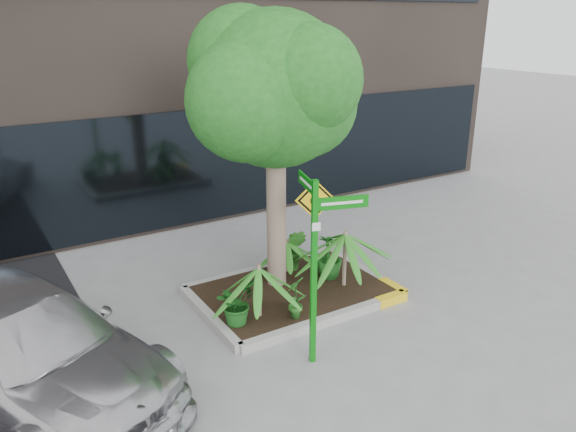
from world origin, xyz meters
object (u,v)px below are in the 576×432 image
parked_car (25,347)px  street_sign_post (317,252)px  tree (275,90)px  cattle_sign (314,221)px

parked_car → street_sign_post: street_sign_post is taller
tree → cattle_sign: size_ratio=2.31×
street_sign_post → cattle_sign: street_sign_post is taller
street_sign_post → parked_car: bearing=176.9°
parked_car → cattle_sign: (4.38, -0.06, 0.87)m
parked_car → street_sign_post: size_ratio=1.78×
cattle_sign → tree: bearing=122.2°
parked_car → cattle_sign: cattle_sign is taller
street_sign_post → cattle_sign: bearing=73.7°
street_sign_post → cattle_sign: size_ratio=1.28×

